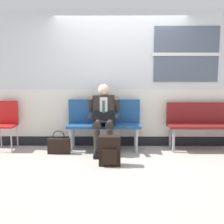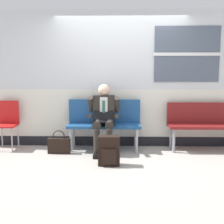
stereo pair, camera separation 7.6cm
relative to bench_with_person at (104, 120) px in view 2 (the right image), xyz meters
The scene contains 8 objects.
ground_plane 0.69m from the bench_with_person, 42.93° to the right, with size 18.00×18.00×0.00m, color #9E9991.
station_wall 0.86m from the bench_with_person, 40.22° to the left, with size 6.98×0.16×2.62m.
bench_with_person is the anchor object (origin of this frame).
bench_empty 1.83m from the bench_with_person, ahead, with size 1.27×0.42×0.88m.
person_seated 0.23m from the bench_with_person, 90.00° to the right, with size 0.57×0.70×1.23m.
backpack 1.01m from the bench_with_person, 82.66° to the right, with size 0.34×0.21×0.47m.
handbag 0.95m from the bench_with_person, 157.37° to the right, with size 0.40×0.09×0.42m.
folding_chair 1.85m from the bench_with_person, behind, with size 0.38×0.38×0.91m.
Camera 2 is at (-0.04, -4.86, 1.46)m, focal length 44.42 mm.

